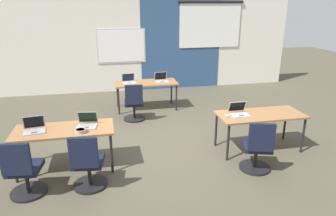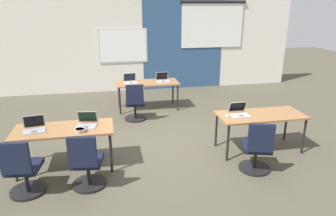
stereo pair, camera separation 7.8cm
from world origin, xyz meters
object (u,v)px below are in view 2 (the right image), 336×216
(desk_far_center, at_px, (147,84))
(chair_near_left_inner, at_px, (87,166))
(laptop_near_left_inner, at_px, (87,123))
(chair_near_left_end, at_px, (23,172))
(laptop_near_right_inner, at_px, (239,112))
(desk_near_right, at_px, (261,117))
(desk_near_left, at_px, (64,132))
(laptop_near_left_end, at_px, (34,128))
(snack_bowl, at_px, (80,130))
(chair_far_left, at_px, (135,105))
(mouse_near_right_inner, at_px, (227,116))
(laptop_far_left, at_px, (130,81))
(laptop_far_right, at_px, (163,79))
(chair_near_right_inner, at_px, (257,151))

(desk_far_center, distance_m, chair_near_left_inner, 3.77)
(laptop_near_left_inner, bearing_deg, chair_near_left_end, -130.39)
(laptop_near_right_inner, bearing_deg, desk_near_right, -6.95)
(desk_near_left, xyz_separation_m, chair_near_left_inner, (0.38, -0.70, -0.28))
(laptop_near_left_end, bearing_deg, snack_bowl, -25.05)
(laptop_near_right_inner, height_order, snack_bowl, laptop_near_right_inner)
(chair_far_left, bearing_deg, laptop_near_left_end, 51.84)
(desk_near_right, height_order, laptop_near_left_inner, laptop_near_left_inner)
(desk_far_center, bearing_deg, chair_near_left_end, -122.71)
(mouse_near_right_inner, bearing_deg, desk_far_center, 111.40)
(chair_far_left, bearing_deg, laptop_far_left, -84.18)
(chair_near_left_end, bearing_deg, desk_near_left, -118.81)
(desk_near_right, xyz_separation_m, laptop_far_right, (-1.34, 2.82, 0.11))
(desk_far_center, bearing_deg, laptop_near_left_inner, -116.62)
(mouse_near_right_inner, height_order, chair_near_right_inner, chair_near_right_inner)
(desk_near_right, xyz_separation_m, snack_bowl, (-3.22, -0.21, 0.10))
(chair_near_right_inner, bearing_deg, mouse_near_right_inner, -55.99)
(chair_near_right_inner, bearing_deg, desk_near_left, 2.43)
(laptop_near_right_inner, relative_size, snack_bowl, 1.87)
(desk_near_right, distance_m, chair_near_left_end, 4.08)
(laptop_near_left_inner, xyz_separation_m, chair_near_left_inner, (0.01, -0.75, -0.39))
(desk_near_right, height_order, chair_far_left, chair_far_left)
(desk_near_left, distance_m, chair_far_left, 2.43)
(chair_near_left_end, bearing_deg, laptop_near_left_end, -88.31)
(laptop_far_left, bearing_deg, desk_near_right, -59.56)
(desk_far_center, bearing_deg, laptop_near_right_inner, -63.95)
(desk_near_right, xyz_separation_m, laptop_far_left, (-2.19, 2.84, 0.11))
(chair_near_left_end, xyz_separation_m, chair_far_left, (1.85, 2.72, 0.00))
(desk_near_right, bearing_deg, desk_near_left, 180.00)
(desk_far_center, bearing_deg, mouse_near_right_inner, -68.60)
(chair_near_left_inner, xyz_separation_m, laptop_near_right_inner, (2.71, 0.75, 0.39))
(desk_near_left, bearing_deg, desk_near_right, 0.00)
(chair_near_right_inner, bearing_deg, snack_bowl, 5.27)
(chair_near_right_inner, bearing_deg, chair_near_left_end, 15.44)
(laptop_near_left_inner, bearing_deg, chair_far_left, 72.18)
(chair_far_left, distance_m, snack_bowl, 2.49)
(snack_bowl, bearing_deg, chair_near_right_inner, -10.64)
(laptop_near_left_inner, relative_size, snack_bowl, 2.10)
(desk_near_right, distance_m, snack_bowl, 3.23)
(chair_near_left_end, distance_m, snack_bowl, 1.01)
(desk_near_right, height_order, chair_near_right_inner, chair_near_right_inner)
(chair_near_left_inner, distance_m, chair_near_left_end, 0.89)
(chair_near_left_inner, relative_size, snack_bowl, 5.18)
(laptop_far_right, height_order, laptop_near_right_inner, laptop_far_right)
(laptop_near_left_inner, xyz_separation_m, laptop_near_left_end, (-0.82, -0.05, 0.00))
(desk_near_right, relative_size, laptop_near_right_inner, 4.82)
(desk_near_left, height_order, snack_bowl, snack_bowl)
(desk_near_right, relative_size, laptop_far_left, 4.41)
(desk_near_right, relative_size, desk_far_center, 1.00)
(laptop_near_left_inner, relative_size, laptop_near_left_end, 1.01)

